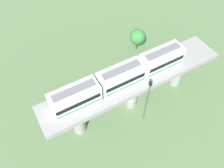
{
  "coord_description": "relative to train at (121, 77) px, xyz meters",
  "views": [
    {
      "loc": [
        17.18,
        -13.46,
        33.05
      ],
      "look_at": [
        -2.5,
        -2.19,
        4.11
      ],
      "focal_mm": 37.26,
      "sensor_mm": 36.0,
      "label": 1
    }
  ],
  "objects": [
    {
      "name": "train",
      "position": [
        0.0,
        0.0,
        0.0
      ],
      "size": [
        2.64,
        20.5,
        3.24
      ],
      "color": "white",
      "rests_on": "viaduct"
    },
    {
      "name": "ground_plane",
      "position": [
        0.0,
        2.19,
        -8.38
      ],
      "size": [
        120.0,
        120.0,
        0.0
      ],
      "primitive_type": "plane",
      "color": "#5B7A4C"
    },
    {
      "name": "parked_car_yellow",
      "position": [
        -6.62,
        4.14,
        -7.64
      ],
      "size": [
        2.74,
        4.51,
        1.76
      ],
      "rotation": [
        0.0,
        0.0,
        -0.24
      ],
      "color": "yellow",
      "rests_on": "ground"
    },
    {
      "name": "signal_post",
      "position": [
        3.4,
        2.44,
        -3.14
      ],
      "size": [
        0.44,
        0.28,
        9.45
      ],
      "color": "#4C4C51",
      "rests_on": "ground"
    },
    {
      "name": "tree_near_viaduct",
      "position": [
        -10.82,
        10.53,
        -5.29
      ],
      "size": [
        3.13,
        3.13,
        4.67
      ],
      "color": "brown",
      "rests_on": "ground"
    },
    {
      "name": "viaduct",
      "position": [
        0.0,
        2.19,
        -3.14
      ],
      "size": [
        5.2,
        28.85,
        6.85
      ],
      "color": "#999691",
      "rests_on": "ground"
    },
    {
      "name": "parked_car_black",
      "position": [
        -6.94,
        -7.73,
        -7.64
      ],
      "size": [
        1.87,
        4.23,
        1.76
      ],
      "rotation": [
        0.0,
        0.0,
        0.02
      ],
      "color": "black",
      "rests_on": "ground"
    }
  ]
}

